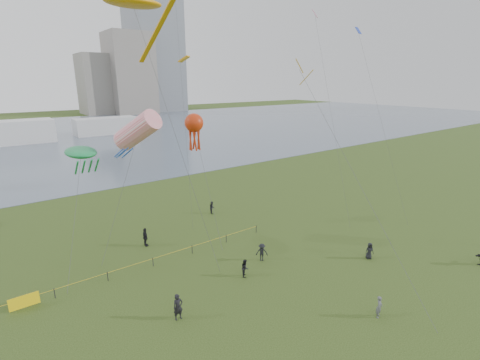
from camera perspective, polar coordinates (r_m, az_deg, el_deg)
ground_plane at (r=26.67m, az=13.96°, el=-21.83°), size 400.00×400.00×0.00m
lake at (r=115.13m, az=-28.01°, el=6.19°), size 400.00×120.00×0.08m
building_mid at (r=185.73m, az=-17.59°, el=16.30°), size 20.00×20.00×38.00m
building_low at (r=187.25m, az=-22.25°, el=14.33°), size 16.00×18.00×28.00m
pavilion_left at (r=108.65m, az=-34.01°, el=6.43°), size 22.00×8.00×6.00m
pavilion_right at (r=115.78m, az=-21.14°, el=8.28°), size 18.00×7.00×5.00m
fence at (r=31.60m, az=-24.71°, el=-15.18°), size 24.07×0.07×1.05m
kite_flyer at (r=27.83m, az=21.88°, el=-18.75°), size 0.70×0.58×1.63m
spectator_a at (r=30.53m, az=0.83°, el=-14.21°), size 0.91×0.95×1.55m
spectator_b at (r=32.87m, az=3.60°, el=-11.74°), size 1.25×1.16×1.69m
spectator_c at (r=36.65m, az=-15.27°, el=-9.04°), size 0.52×1.15×1.93m
spectator_d at (r=35.32m, az=20.48°, el=-10.83°), size 0.92×0.83×1.58m
spectator_f at (r=26.12m, az=-10.13°, el=-19.82°), size 0.72×0.48×1.94m
spectator_g at (r=43.84m, az=-4.62°, el=-4.49°), size 0.82×0.92×1.58m
kite_stingray at (r=31.44m, az=-16.99°, el=25.91°), size 5.92×9.93×22.34m
kite_windsock at (r=32.45m, az=-16.47°, el=7.78°), size 6.39×5.23×13.83m
kite_creature at (r=33.98m, az=-24.68°, el=4.13°), size 4.77×7.92×10.47m
kite_octopus at (r=37.25m, az=-7.56°, el=9.12°), size 1.98×7.37×12.83m
kite_delta at (r=32.60m, az=10.73°, el=16.15°), size 2.63×16.31×18.02m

